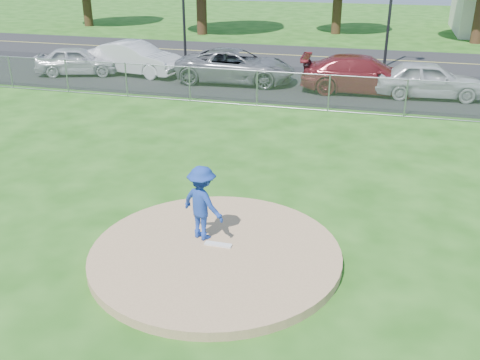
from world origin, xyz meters
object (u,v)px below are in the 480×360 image
object	(u,v)px
parked_car_silver	(78,61)
parked_car_darkred	(364,74)
pitcher	(202,203)
traffic_cone	(217,76)
parked_car_white	(135,58)
parked_car_gray	(236,66)
parked_car_pearl	(429,80)

from	to	relation	value
parked_car_silver	parked_car_darkred	distance (m)	14.68
pitcher	traffic_cone	xyz separation A→B (m)	(-4.53, 15.33, -0.74)
parked_car_silver	parked_car_white	bearing A→B (deg)	-91.12
parked_car_white	parked_car_gray	size ratio (longest dim) A/B	0.88
parked_car_silver	parked_car_darkred	world-z (taller)	parked_car_darkred
pitcher	parked_car_gray	distance (m)	15.94
parked_car_silver	parked_car_gray	size ratio (longest dim) A/B	0.74
parked_car_silver	parked_car_white	world-z (taller)	parked_car_white
parked_car_silver	parked_car_white	size ratio (longest dim) A/B	0.84
parked_car_gray	traffic_cone	bearing A→B (deg)	98.86
parked_car_white	parked_car_darkred	world-z (taller)	parked_car_white
parked_car_gray	parked_car_white	bearing A→B (deg)	83.60
parked_car_pearl	parked_car_silver	bearing A→B (deg)	84.70
parked_car_gray	parked_car_silver	bearing A→B (deg)	90.64
traffic_cone	parked_car_darkred	size ratio (longest dim) A/B	0.10
pitcher	parked_car_silver	size ratio (longest dim) A/B	0.40
parked_car_silver	parked_car_darkred	xyz separation A→B (m)	(14.68, 0.09, 0.10)
parked_car_silver	parked_car_gray	distance (m)	8.49
parked_car_darkred	parked_car_pearl	distance (m)	2.85
traffic_cone	parked_car_pearl	bearing A→B (deg)	-2.11
pitcher	parked_car_silver	distance (m)	19.29
parked_car_silver	pitcher	bearing A→B (deg)	-159.05
pitcher	parked_car_gray	world-z (taller)	pitcher
pitcher	parked_car_white	world-z (taller)	pitcher
parked_car_gray	parked_car_pearl	xyz separation A→B (m)	(9.05, -0.55, -0.01)
traffic_cone	parked_car_white	distance (m)	4.77
parked_car_gray	parked_car_pearl	world-z (taller)	parked_car_gray
traffic_cone	parked_car_silver	world-z (taller)	parked_car_silver
pitcher	parked_car_darkred	bearing A→B (deg)	-75.08
pitcher	traffic_cone	distance (m)	16.01
parked_car_white	parked_car_gray	bearing A→B (deg)	-84.44
pitcher	parked_car_pearl	bearing A→B (deg)	-85.30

